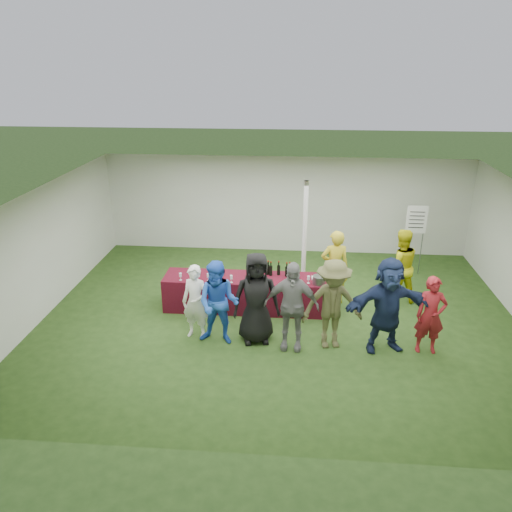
# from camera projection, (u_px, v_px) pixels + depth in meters

# --- Properties ---
(ground) EXTENTS (60.00, 60.00, 0.00)m
(ground) POSITION_uv_depth(u_px,v_px,m) (279.00, 317.00, 10.67)
(ground) COLOR #284719
(ground) RESTS_ON ground
(tent) EXTENTS (10.00, 10.00, 10.00)m
(tent) POSITION_uv_depth(u_px,v_px,m) (304.00, 240.00, 11.24)
(tent) COLOR white
(tent) RESTS_ON ground
(serving_table) EXTENTS (3.60, 0.80, 0.75)m
(serving_table) POSITION_uv_depth(u_px,v_px,m) (247.00, 293.00, 10.92)
(serving_table) COLOR #551020
(serving_table) RESTS_ON ground
(wine_bottles) EXTENTS (0.66, 0.13, 0.32)m
(wine_bottles) POSITION_uv_depth(u_px,v_px,m) (276.00, 270.00, 10.83)
(wine_bottles) COLOR black
(wine_bottles) RESTS_ON serving_table
(wine_glasses) EXTENTS (2.78, 0.16, 0.16)m
(wine_glasses) POSITION_uv_depth(u_px,v_px,m) (224.00, 276.00, 10.54)
(wine_glasses) COLOR silver
(wine_glasses) RESTS_ON serving_table
(water_bottle) EXTENTS (0.07, 0.07, 0.23)m
(water_bottle) POSITION_uv_depth(u_px,v_px,m) (250.00, 271.00, 10.81)
(water_bottle) COLOR silver
(water_bottle) RESTS_ON serving_table
(bar_towel) EXTENTS (0.25, 0.18, 0.03)m
(bar_towel) POSITION_uv_depth(u_px,v_px,m) (318.00, 278.00, 10.70)
(bar_towel) COLOR white
(bar_towel) RESTS_ON serving_table
(dump_bucket) EXTENTS (0.27, 0.27, 0.18)m
(dump_bucket) POSITION_uv_depth(u_px,v_px,m) (319.00, 280.00, 10.42)
(dump_bucket) COLOR slate
(dump_bucket) RESTS_ON serving_table
(wine_list_sign) EXTENTS (0.50, 0.03, 1.80)m
(wine_list_sign) POSITION_uv_depth(u_px,v_px,m) (416.00, 225.00, 12.34)
(wine_list_sign) COLOR slate
(wine_list_sign) RESTS_ON ground
(staff_pourer) EXTENTS (0.68, 0.50, 1.71)m
(staff_pourer) POSITION_uv_depth(u_px,v_px,m) (335.00, 267.00, 11.02)
(staff_pourer) COLOR gold
(staff_pourer) RESTS_ON ground
(staff_back) EXTENTS (0.93, 0.78, 1.72)m
(staff_back) POSITION_uv_depth(u_px,v_px,m) (400.00, 266.00, 11.07)
(staff_back) COLOR #C8C410
(staff_back) RESTS_ON ground
(customer_0) EXTENTS (0.62, 0.49, 1.51)m
(customer_0) POSITION_uv_depth(u_px,v_px,m) (196.00, 302.00, 9.66)
(customer_0) COLOR white
(customer_0) RESTS_ON ground
(customer_1) EXTENTS (0.89, 0.74, 1.68)m
(customer_1) POSITION_uv_depth(u_px,v_px,m) (219.00, 303.00, 9.45)
(customer_1) COLOR blue
(customer_1) RESTS_ON ground
(customer_2) EXTENTS (0.98, 0.73, 1.83)m
(customer_2) POSITION_uv_depth(u_px,v_px,m) (256.00, 298.00, 9.48)
(customer_2) COLOR black
(customer_2) RESTS_ON ground
(customer_3) EXTENTS (1.06, 0.50, 1.76)m
(customer_3) POSITION_uv_depth(u_px,v_px,m) (291.00, 306.00, 9.26)
(customer_3) COLOR slate
(customer_3) RESTS_ON ground
(customer_4) EXTENTS (1.25, 0.87, 1.78)m
(customer_4) POSITION_uv_depth(u_px,v_px,m) (332.00, 304.00, 9.29)
(customer_4) COLOR brown
(customer_4) RESTS_ON ground
(customer_5) EXTENTS (1.80, 0.94, 1.85)m
(customer_5) POSITION_uv_depth(u_px,v_px,m) (388.00, 305.00, 9.18)
(customer_5) COLOR #192547
(customer_5) RESTS_ON ground
(customer_6) EXTENTS (0.55, 0.37, 1.51)m
(customer_6) POSITION_uv_depth(u_px,v_px,m) (431.00, 315.00, 9.17)
(customer_6) COLOR maroon
(customer_6) RESTS_ON ground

